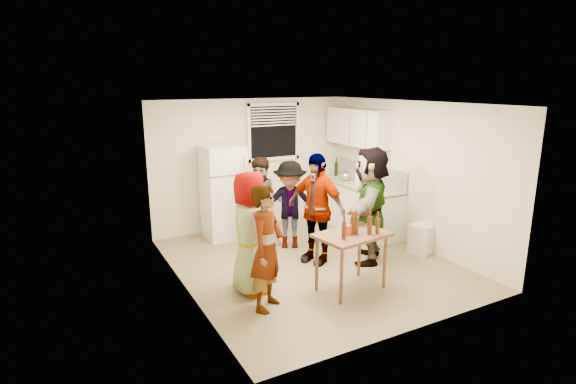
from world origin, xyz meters
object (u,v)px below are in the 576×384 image
trash_bin (422,239)px  blue_cup (368,191)px  guest_stripe (268,307)px  guest_back_right (290,247)px  kettle (346,181)px  beer_bottle_table (369,234)px  red_cup (348,234)px  refrigerator (223,192)px  beer_bottle_counter (363,187)px  guest_grey (251,291)px  guest_orange (368,260)px  serving_table (350,289)px  wine_bottle (336,176)px  guest_back_left (264,246)px  guest_black (315,261)px

trash_bin → blue_cup: bearing=109.0°
guest_stripe → guest_back_right: (1.29, 1.77, 0.00)m
blue_cup → trash_bin: size_ratio=0.21×
kettle → beer_bottle_table: bearing=-119.8°
trash_bin → guest_stripe: trash_bin is taller
red_cup → guest_back_right: 2.02m
refrigerator → red_cup: refrigerator is taller
beer_bottle_counter → guest_grey: size_ratio=0.14×
refrigerator → kettle: 2.44m
beer_bottle_counter → guest_orange: (-0.72, -1.12, -0.90)m
refrigerator → guest_grey: refrigerator is taller
guest_back_right → serving_table: bearing=-63.2°
wine_bottle → beer_bottle_counter: 1.11m
trash_bin → guest_orange: trash_bin is taller
beer_bottle_table → guest_grey: 1.80m
wine_bottle → trash_bin: (0.11, -2.41, -0.65)m
beer_bottle_table → guest_grey: (-1.43, 0.73, -0.81)m
beer_bottle_counter → guest_back_left: beer_bottle_counter is taller
blue_cup → red_cup: blue_cup is taller
guest_black → refrigerator: bearing=-179.6°
beer_bottle_table → blue_cup: bearing=52.1°
blue_cup → beer_bottle_counter: bearing=72.7°
trash_bin → guest_back_right: 2.24m
guest_back_right → guest_orange: 1.39m
blue_cup → trash_bin: 1.26m
red_cup → guest_orange: 1.45m
beer_bottle_counter → serving_table: beer_bottle_counter is taller
beer_bottle_counter → guest_orange: 1.61m
refrigerator → blue_cup: refrigerator is taller
serving_table → refrigerator: bearing=104.5°
trash_bin → guest_black: bearing=162.8°
red_cup → guest_stripe: 1.43m
wine_bottle → red_cup: size_ratio=2.16×
refrigerator → guest_back_left: refrigerator is taller
guest_stripe → beer_bottle_table: bearing=-47.2°
serving_table → kettle: bearing=56.2°
refrigerator → guest_back_left: bearing=-64.4°
serving_table → blue_cup: bearing=46.0°
refrigerator → serving_table: 3.13m
red_cup → guest_back_left: bearing=97.7°
refrigerator → beer_bottle_counter: bearing=-24.3°
kettle → guest_stripe: bearing=-140.9°
kettle → guest_black: kettle is taller
kettle → guest_orange: bearing=-114.3°
serving_table → guest_back_left: bearing=99.6°
wine_bottle → guest_black: (-1.65, -1.86, -0.90)m
guest_orange → blue_cup: bearing=-174.2°
guest_black → guest_back_right: bearing=159.3°
kettle → serving_table: (-1.65, -2.46, -0.90)m
guest_grey → guest_black: size_ratio=0.96×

